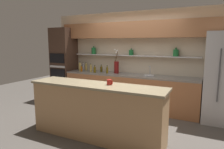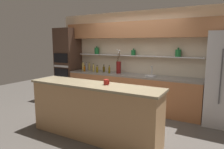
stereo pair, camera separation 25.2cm
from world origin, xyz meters
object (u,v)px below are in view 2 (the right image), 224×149
object	(u,v)px
flower_vase	(119,66)
bottle_oil_7	(97,70)
bottle_sauce_0	(84,69)
bottle_spirit_5	(89,67)
bottle_spirit_3	(83,67)
bottle_spirit_6	(94,68)
bottle_oil_1	(104,69)
bottle_oil_4	(109,70)
sink_fixture	(151,75)
oven_tower	(68,64)
bottle_spirit_2	(86,67)
coffee_mug	(106,82)

from	to	relation	value
flower_vase	bottle_oil_7	bearing A→B (deg)	-164.31
flower_vase	bottle_sauce_0	xyz separation A→B (m)	(-1.06, -0.16, -0.12)
bottle_spirit_5	bottle_oil_7	size ratio (longest dim) A/B	1.18
bottle_spirit_3	bottle_spirit_6	size ratio (longest dim) A/B	1.17
flower_vase	bottle_oil_1	size ratio (longest dim) A/B	3.08
bottle_spirit_5	bottle_oil_4	bearing A→B (deg)	-16.22
bottle_oil_1	bottle_spirit_3	distance (m)	0.69
sink_fixture	bottle_oil_7	size ratio (longest dim) A/B	1.32
oven_tower	bottle_spirit_2	size ratio (longest dim) A/B	8.79
sink_fixture	bottle_spirit_3	world-z (taller)	bottle_spirit_3
bottle_sauce_0	bottle_spirit_5	world-z (taller)	bottle_spirit_5
bottle_oil_4	bottle_spirit_5	size ratio (longest dim) A/B	0.89
bottle_spirit_6	bottle_oil_4	bearing A→B (deg)	-4.38
bottle_oil_4	bottle_spirit_5	bearing A→B (deg)	163.78
bottle_sauce_0	coffee_mug	xyz separation A→B (m)	(1.80, -1.73, 0.07)
bottle_spirit_6	bottle_oil_1	bearing A→B (deg)	18.64
bottle_oil_1	bottle_oil_4	size ratio (longest dim) A/B	0.97
bottle_sauce_0	bottle_spirit_3	xyz separation A→B (m)	(-0.12, 0.09, 0.04)
bottle_spirit_5	oven_tower	bearing A→B (deg)	-166.67
oven_tower	sink_fixture	xyz separation A→B (m)	(2.72, 0.01, -0.15)
sink_fixture	bottle_spirit_3	bearing A→B (deg)	-178.97
flower_vase	oven_tower	bearing A→B (deg)	-178.49
flower_vase	coffee_mug	world-z (taller)	flower_vase
oven_tower	bottle_sauce_0	xyz separation A→B (m)	(0.73, -0.11, -0.10)
bottle_spirit_5	bottle_oil_7	xyz separation A→B (m)	(0.48, -0.29, -0.02)
bottle_oil_1	bottle_spirit_2	bearing A→B (deg)	175.06
bottle_spirit_3	bottle_oil_4	bearing A→B (deg)	-3.43
bottle_oil_4	oven_tower	bearing A→B (deg)	176.99
oven_tower	bottle_spirit_5	bearing A→B (deg)	13.33
bottle_spirit_2	bottle_oil_1	bearing A→B (deg)	-4.94
bottle_oil_1	bottle_spirit_5	bearing A→B (deg)	169.63
bottle_spirit_2	sink_fixture	bearing A→B (deg)	-2.85
bottle_sauce_0	sink_fixture	bearing A→B (deg)	3.54
coffee_mug	sink_fixture	bearing A→B (deg)	84.13
bottle_sauce_0	bottle_spirit_3	world-z (taller)	bottle_spirit_3
bottle_sauce_0	bottle_oil_1	size ratio (longest dim) A/B	0.83
bottle_spirit_3	bottle_oil_7	size ratio (longest dim) A/B	1.30
sink_fixture	bottle_spirit_2	distance (m)	2.09
bottle_spirit_3	coffee_mug	distance (m)	2.64
oven_tower	bottle_oil_1	bearing A→B (deg)	2.59
bottle_sauce_0	coffee_mug	distance (m)	2.50
bottle_sauce_0	coffee_mug	world-z (taller)	coffee_mug
bottle_oil_1	bottle_spirit_5	world-z (taller)	bottle_spirit_5
flower_vase	bottle_spirit_3	distance (m)	1.18
bottle_spirit_5	coffee_mug	world-z (taller)	bottle_spirit_5
coffee_mug	bottle_spirit_3	bearing A→B (deg)	136.48
sink_fixture	coffee_mug	world-z (taller)	sink_fixture
flower_vase	bottle_sauce_0	size ratio (longest dim) A/B	3.69
oven_tower	bottle_oil_4	world-z (taller)	oven_tower
sink_fixture	bottle_oil_1	size ratio (longest dim) A/B	1.30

